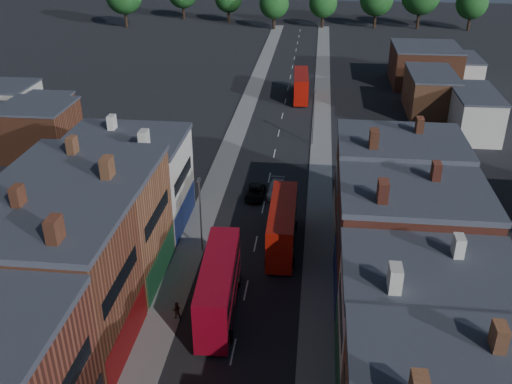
% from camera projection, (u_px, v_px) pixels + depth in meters
% --- Properties ---
extents(pavement_west, '(3.00, 200.00, 0.12)m').
position_uv_depth(pavement_west, '(222.00, 169.00, 75.41)').
color(pavement_west, gray).
rests_on(pavement_west, ground).
extents(pavement_east, '(3.00, 200.00, 0.12)m').
position_uv_depth(pavement_east, '(320.00, 173.00, 74.14)').
color(pavement_east, gray).
rests_on(pavement_east, ground).
extents(lamp_post_2, '(0.25, 0.70, 8.12)m').
position_uv_depth(lamp_post_2, '(200.00, 210.00, 55.45)').
color(lamp_post_2, slate).
rests_on(lamp_post_2, ground).
extents(lamp_post_3, '(0.25, 0.70, 8.12)m').
position_uv_depth(lamp_post_3, '(314.00, 114.00, 81.04)').
color(lamp_post_3, slate).
rests_on(lamp_post_3, ground).
extents(bus_0, '(3.41, 11.75, 5.02)m').
position_uv_depth(bus_0, '(219.00, 286.00, 47.86)').
color(bus_0, '#AA091E').
rests_on(bus_0, ground).
extents(bus_1, '(2.91, 11.13, 4.79)m').
position_uv_depth(bus_1, '(282.00, 225.00, 57.20)').
color(bus_1, red).
rests_on(bus_1, ground).
extents(bus_2, '(3.12, 10.95, 4.68)m').
position_uv_depth(bus_2, '(301.00, 85.00, 101.38)').
color(bus_2, '#9B0E06').
rests_on(bus_2, ground).
extents(car_2, '(2.20, 4.66, 1.29)m').
position_uv_depth(car_2, '(255.00, 193.00, 67.86)').
color(car_2, black).
rests_on(car_2, ground).
extents(car_3, '(2.06, 4.76, 1.37)m').
position_uv_depth(car_3, '(276.00, 189.00, 68.72)').
color(car_3, '#BCBCBC').
rests_on(car_3, ground).
extents(ped_1, '(0.81, 0.54, 1.54)m').
position_uv_depth(ped_1, '(176.00, 310.00, 47.84)').
color(ped_1, '#3F2219').
rests_on(ped_1, pavement_west).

